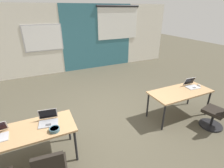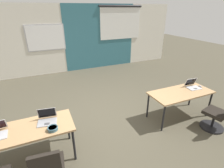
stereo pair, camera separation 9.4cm
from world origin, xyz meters
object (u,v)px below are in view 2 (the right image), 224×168
object	(u,v)px
desk_near_left	(26,132)
desk_near_right	(181,94)
laptop_near_right_end	(193,86)
laptop_near_left_inner	(47,119)
mouse_near_right_end	(200,86)
snack_bowl	(53,128)
chair_near_right_end	(218,116)

from	to	relation	value
desk_near_left	desk_near_right	distance (m)	3.50
desk_near_right	laptop_near_right_end	xyz separation A→B (m)	(0.46, 0.07, 0.11)
laptop_near_left_inner	mouse_near_right_end	bearing A→B (deg)	8.26
laptop_near_right_end	desk_near_left	bearing A→B (deg)	-173.55
snack_bowl	desk_near_left	bearing A→B (deg)	154.51
desk_near_left	chair_near_right_end	size ratio (longest dim) A/B	1.74
laptop_near_left_inner	laptop_near_right_end	world-z (taller)	laptop_near_left_inner
mouse_near_right_end	chair_near_right_end	distance (m)	0.90
laptop_near_right_end	mouse_near_right_end	world-z (taller)	laptop_near_right_end
desk_near_left	desk_near_right	xyz separation A→B (m)	(3.50, 0.00, 0.00)
laptop_near_left_inner	laptop_near_right_end	distance (m)	3.59
desk_near_right	snack_bowl	xyz separation A→B (m)	(-3.06, -0.21, 0.10)
laptop_near_right_end	chair_near_right_end	size ratio (longest dim) A/B	0.39
chair_near_right_end	snack_bowl	xyz separation A→B (m)	(-3.51, 0.55, 0.38)
desk_near_right	mouse_near_right_end	world-z (taller)	mouse_near_right_end
desk_near_right	laptop_near_right_end	size ratio (longest dim) A/B	4.48
desk_near_left	mouse_near_right_end	bearing A→B (deg)	0.42
desk_near_right	laptop_near_left_inner	distance (m)	3.13
desk_near_left	laptop_near_right_end	size ratio (longest dim) A/B	4.48
desk_near_right	mouse_near_right_end	size ratio (longest dim) A/B	15.65
desk_near_right	laptop_near_left_inner	world-z (taller)	laptop_near_left_inner
desk_near_right	snack_bowl	distance (m)	3.07
desk_near_right	mouse_near_right_end	distance (m)	0.69
snack_bowl	chair_near_right_end	bearing A→B (deg)	-8.98
mouse_near_right_end	snack_bowl	world-z (taller)	snack_bowl
desk_near_left	laptop_near_right_end	world-z (taller)	laptop_near_right_end
mouse_near_right_end	snack_bowl	xyz separation A→B (m)	(-3.75, -0.24, 0.02)
desk_near_left	desk_near_right	bearing A→B (deg)	0.00
laptop_near_right_end	chair_near_right_end	bearing A→B (deg)	-85.66
desk_near_right	laptop_near_left_inner	xyz separation A→B (m)	(-3.13, 0.08, 0.11)
laptop_near_right_end	snack_bowl	world-z (taller)	laptop_near_right_end
laptop_near_left_inner	snack_bowl	xyz separation A→B (m)	(0.06, -0.29, -0.01)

